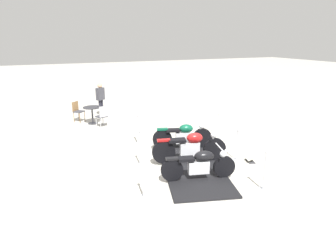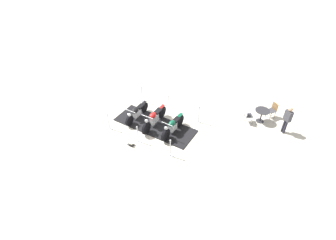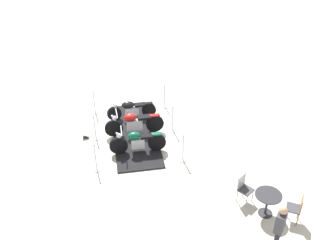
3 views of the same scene
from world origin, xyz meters
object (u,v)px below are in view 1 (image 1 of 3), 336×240
object	(u,v)px
stanchion_left_front	(144,186)
bystander_person	(100,97)
motorcycle_forest	(183,136)
stanchion_right_mid	(237,150)
info_placard	(251,159)
motorcycle_black	(200,164)
stanchion_left_rear	(138,134)
stanchion_left_mid	(140,154)
cafe_table	(92,111)
cafe_chair_across_table	(78,110)
cafe_chair_near_table	(102,115)
stanchion_right_rear	(219,131)
motorcycle_maroon	(191,146)
stanchion_right_front	(264,177)

from	to	relation	value
stanchion_left_front	bystander_person	xyz separation A→B (m)	(8.30, -0.64, 0.63)
motorcycle_forest	stanchion_right_mid	distance (m)	1.92
info_placard	bystander_person	xyz separation A→B (m)	(7.55, 3.17, 0.90)
stanchion_right_mid	motorcycle_black	bearing A→B (deg)	112.62
motorcycle_forest	stanchion_left_rear	bearing A→B (deg)	155.49
bystander_person	stanchion_left_mid	bearing A→B (deg)	-35.45
motorcycle_black	stanchion_left_mid	bearing A→B (deg)	141.63
stanchion_left_front	cafe_table	bearing A→B (deg)	-0.08
stanchion_right_mid	cafe_chair_across_table	xyz separation A→B (m)	(6.67, 4.03, 0.22)
stanchion_left_front	stanchion_right_mid	size ratio (longest dim) A/B	1.06
motorcycle_forest	cafe_table	world-z (taller)	motorcycle_forest
motorcycle_black	cafe_chair_near_table	xyz separation A→B (m)	(6.04, 1.41, 0.07)
stanchion_left_front	stanchion_right_mid	bearing A→B (deg)	-73.41
stanchion_left_mid	info_placard	distance (m)	3.48
cafe_chair_near_table	stanchion_left_rear	bearing A→B (deg)	174.85
stanchion_left_rear	stanchion_left_front	bearing A→B (deg)	164.20
stanchion_left_front	stanchion_left_mid	xyz separation A→B (m)	(1.87, -0.53, 0.02)
stanchion_right_rear	motorcycle_maroon	bearing A→B (deg)	126.48
stanchion_left_mid	info_placard	xyz separation A→B (m)	(-1.11, -3.28, -0.28)
motorcycle_forest	stanchion_right_front	xyz separation A→B (m)	(-3.42, -0.60, -0.13)
stanchion_right_front	bystander_person	world-z (taller)	bystander_person
stanchion_right_front	stanchion_right_mid	bearing A→B (deg)	-15.80
motorcycle_black	info_placard	xyz separation A→B (m)	(0.45, -2.09, -0.40)
stanchion_left_mid	bystander_person	distance (m)	6.47
motorcycle_maroon	stanchion_right_front	size ratio (longest dim) A/B	2.11
stanchion_right_rear	stanchion_right_front	bearing A→B (deg)	164.20
stanchion_left_rear	cafe_chair_near_table	xyz separation A→B (m)	(2.60, 0.75, 0.18)
stanchion_right_front	bystander_person	size ratio (longest dim) A/B	0.66
bystander_person	motorcycle_forest	bearing A→B (deg)	-17.85
stanchion_left_front	cafe_chair_across_table	distance (m)	7.73
stanchion_left_front	stanchion_left_rear	size ratio (longest dim) A/B	0.99
motorcycle_forest	info_placard	world-z (taller)	motorcycle_forest
motorcycle_black	stanchion_right_rear	world-z (taller)	stanchion_right_rear
motorcycle_black	stanchion_left_rear	world-z (taller)	stanchion_left_rear
stanchion_left_mid	stanchion_right_rear	distance (m)	3.62
stanchion_right_front	motorcycle_black	bearing A→B (deg)	47.26
stanchion_left_mid	bystander_person	bearing A→B (deg)	-1.02
info_placard	motorcycle_maroon	bearing A→B (deg)	-95.41
motorcycle_maroon	stanchion_left_front	bearing A→B (deg)	-130.60
cafe_chair_across_table	cafe_table	bearing A→B (deg)	0.00
motorcycle_maroon	cafe_chair_across_table	distance (m)	6.77
info_placard	cafe_table	xyz separation A→B (m)	(6.35, 3.80, 0.50)
info_placard	cafe_chair_near_table	xyz separation A→B (m)	(5.58, 3.50, 0.47)
motorcycle_maroon	bystander_person	size ratio (longest dim) A/B	1.40
cafe_chair_near_table	cafe_chair_across_table	size ratio (longest dim) A/B	1.02
motorcycle_forest	stanchion_left_mid	xyz separation A→B (m)	(-0.72, 1.82, -0.14)
motorcycle_maroon	stanchion_left_front	xyz separation A→B (m)	(-1.44, 2.03, -0.20)
stanchion_right_front	cafe_chair_across_table	size ratio (longest dim) A/B	1.15
stanchion_right_front	bystander_person	distance (m)	9.44
stanchion_right_mid	stanchion_right_front	size ratio (longest dim) A/B	0.97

